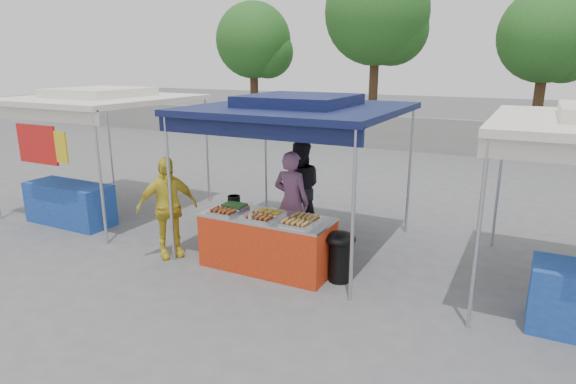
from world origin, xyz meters
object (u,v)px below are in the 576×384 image
at_px(wok_burner, 340,252).
at_px(helper_man, 299,188).
at_px(customer_person, 167,207).
at_px(vendor_woman, 291,202).
at_px(cooking_pot, 234,199).
at_px(vendor_table, 267,242).

xyz_separation_m(wok_burner, helper_man, (-1.40, 1.54, 0.42)).
bearing_deg(customer_person, vendor_woman, -18.77).
bearing_deg(vendor_woman, customer_person, 35.17).
distance_m(helper_man, customer_person, 2.39).
bearing_deg(wok_burner, cooking_pot, 174.03).
bearing_deg(cooking_pot, vendor_woman, 31.03).
height_order(wok_burner, vendor_woman, vendor_woman).
bearing_deg(vendor_woman, cooking_pot, 31.84).
distance_m(vendor_woman, helper_man, 0.83).
relative_size(cooking_pot, vendor_woman, 0.12).
height_order(vendor_table, helper_man, helper_man).
xyz_separation_m(cooking_pot, wok_burner, (1.97, -0.25, -0.46)).
bearing_deg(vendor_table, wok_burner, 4.65).
height_order(vendor_woman, customer_person, vendor_woman).
bearing_deg(wok_burner, customer_person, -170.65).
bearing_deg(vendor_table, vendor_woman, 90.59).
distance_m(wok_burner, customer_person, 2.87).
bearing_deg(wok_burner, vendor_table, -173.96).
distance_m(vendor_table, wok_burner, 1.15).
relative_size(cooking_pot, wok_burner, 0.27).
relative_size(vendor_woman, customer_person, 1.03).
height_order(wok_burner, customer_person, customer_person).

